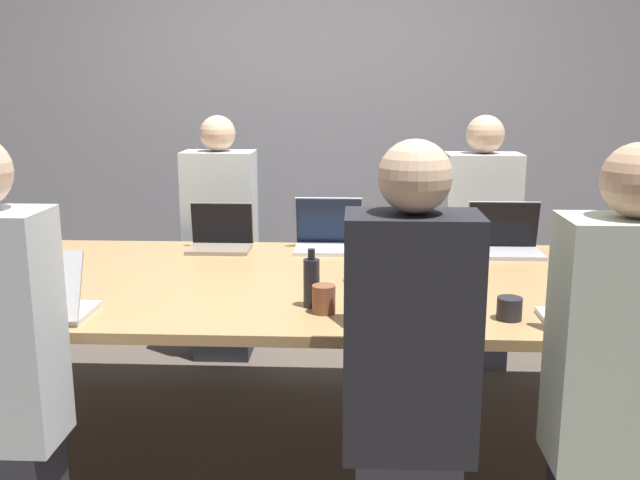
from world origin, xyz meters
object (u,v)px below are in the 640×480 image
person_near_right (619,388)px  laptop_near_left (40,299)px  laptop_far_midleft (221,236)px  cup_near_right (509,309)px  person_far_right (480,247)px  laptop_far_center (328,235)px  laptop_near_midright (389,299)px  bottle_near_midright (311,282)px  person_near_midright (409,378)px  person_far_midleft (221,243)px  stapler (354,279)px  laptop_near_right (594,307)px  laptop_far_right (504,239)px  cup_near_midright (324,299)px

person_near_right → laptop_near_left: bearing=-10.6°
laptop_far_midleft → cup_near_right: bearing=-40.3°
person_far_right → laptop_far_center: person_far_right is taller
cup_near_right → laptop_near_left: bearing=-177.5°
laptop_near_midright → bottle_near_midright: (-0.28, 0.14, 0.02)m
laptop_near_midright → person_near_midright: bearing=97.1°
person_far_midleft → stapler: size_ratio=8.95×
laptop_near_right → laptop_near_left: bearing=0.2°
laptop_near_right → person_near_midright: person_near_midright is taller
person_far_midleft → laptop_near_right: bearing=-44.7°
laptop_near_right → laptop_far_midleft: laptop_near_right is taller
laptop_far_right → stapler: size_ratio=2.24×
person_far_right → bottle_near_midright: size_ratio=6.32×
laptop_far_midleft → person_far_midleft: (-0.09, 0.46, -0.14)m
cup_near_midright → laptop_far_center: 1.02m
stapler → person_near_midright: bearing=-91.7°
laptop_near_left → cup_near_midright: bearing=-173.4°
person_far_midleft → stapler: bearing=-54.8°
bottle_near_midright → laptop_far_midleft: 1.06m
laptop_far_center → stapler: size_ratio=2.16×
laptop_near_right → person_near_right: person_near_right is taller
person_far_right → cup_near_midright: bearing=-119.8°
stapler → cup_near_midright: bearing=-119.9°
person_near_right → laptop_far_center: (-0.92, 1.50, 0.14)m
cup_near_right → laptop_far_midleft: bearing=139.7°
bottle_near_midright → laptop_near_left: bearing=-168.9°
cup_near_right → laptop_far_center: bearing=122.6°
person_near_midright → bottle_near_midright: person_near_midright is taller
cup_near_midright → laptop_near_midright: bearing=-15.9°
person_near_midright → laptop_far_center: size_ratio=4.21×
laptop_far_center → laptop_far_midleft: 0.54m
cup_near_right → laptop_near_midright: (-0.43, -0.02, 0.04)m
laptop_far_right → laptop_near_left: (-1.85, -1.09, -0.00)m
cup_near_right → person_far_midleft: 2.00m
laptop_near_left → person_near_right: bearing=169.4°
laptop_far_right → cup_near_midright: size_ratio=3.37×
person_near_right → person_far_right: bearing=-87.1°
laptop_near_left → stapler: bearing=-156.1°
laptop_near_left → laptop_far_midleft: size_ratio=1.06×
bottle_near_midright → stapler: size_ratio=1.42×
person_near_right → laptop_far_midleft: (-1.46, 1.47, 0.13)m
cup_near_right → bottle_near_midright: (-0.71, 0.11, 0.06)m
laptop_near_midright → person_near_right: bearing=148.6°
person_far_midleft → person_near_midright: bearing=-63.8°
cup_near_midright → person_near_right: bearing=-27.7°
stapler → cup_near_right: bearing=-50.8°
bottle_near_midright → person_far_midleft: (-0.60, 1.39, -0.17)m
laptop_far_center → stapler: laptop_far_center is taller
person_near_right → stapler: person_near_right is taller
laptop_far_midleft → laptop_far_center: bearing=2.6°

